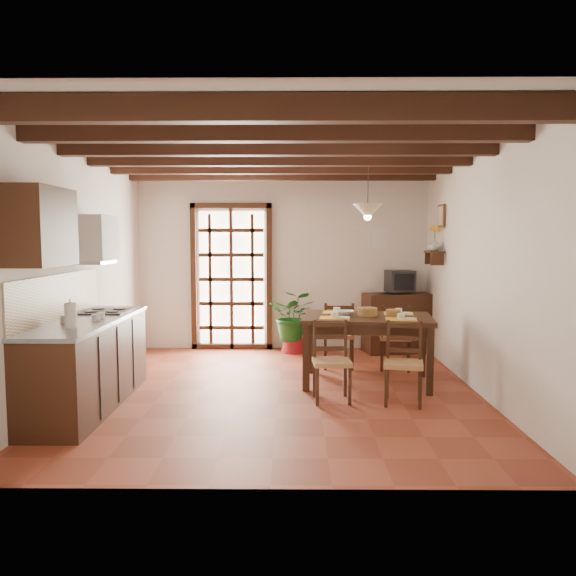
{
  "coord_description": "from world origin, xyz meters",
  "views": [
    {
      "loc": [
        0.16,
        -6.28,
        1.76
      ],
      "look_at": [
        0.1,
        0.4,
        1.15
      ],
      "focal_mm": 35.0,
      "sensor_mm": 36.0,
      "label": 1
    }
  ],
  "objects_px": {
    "chair_far_left": "(338,347)",
    "potted_plant": "(293,315)",
    "sideboard": "(399,323)",
    "pendant_lamp": "(368,210)",
    "dining_table": "(367,325)",
    "kitchen_counter": "(88,362)",
    "chair_near_left": "(332,376)",
    "chair_near_right": "(403,378)",
    "chair_far_right": "(395,349)",
    "crt_tv": "(400,281)"
  },
  "relations": [
    {
      "from": "chair_far_left",
      "to": "potted_plant",
      "type": "xyz_separation_m",
      "value": [
        -0.61,
        1.01,
        0.29
      ]
    },
    {
      "from": "potted_plant",
      "to": "dining_table",
      "type": "bearing_deg",
      "value": -64.09
    },
    {
      "from": "chair_far_right",
      "to": "crt_tv",
      "type": "bearing_deg",
      "value": -93.02
    },
    {
      "from": "dining_table",
      "to": "chair_near_left",
      "type": "relative_size",
      "value": 1.88
    },
    {
      "from": "sideboard",
      "to": "chair_near_left",
      "type": "bearing_deg",
      "value": -125.74
    },
    {
      "from": "chair_far_right",
      "to": "kitchen_counter",
      "type": "bearing_deg",
      "value": 35.72
    },
    {
      "from": "chair_far_right",
      "to": "chair_near_right",
      "type": "bearing_deg",
      "value": 92.8
    },
    {
      "from": "chair_near_left",
      "to": "pendant_lamp",
      "type": "xyz_separation_m",
      "value": [
        0.47,
        0.82,
        1.81
      ]
    },
    {
      "from": "dining_table",
      "to": "potted_plant",
      "type": "distance_m",
      "value": 2.03
    },
    {
      "from": "chair_near_left",
      "to": "chair_near_right",
      "type": "xyz_separation_m",
      "value": [
        0.75,
        -0.09,
        0.0
      ]
    },
    {
      "from": "kitchen_counter",
      "to": "pendant_lamp",
      "type": "height_order",
      "value": "pendant_lamp"
    },
    {
      "from": "dining_table",
      "to": "chair_far_right",
      "type": "distance_m",
      "value": 0.97
    },
    {
      "from": "chair_far_left",
      "to": "potted_plant",
      "type": "relative_size",
      "value": 0.45
    },
    {
      "from": "sideboard",
      "to": "potted_plant",
      "type": "relative_size",
      "value": 0.53
    },
    {
      "from": "chair_near_left",
      "to": "pendant_lamp",
      "type": "distance_m",
      "value": 2.04
    },
    {
      "from": "chair_near_right",
      "to": "chair_far_right",
      "type": "relative_size",
      "value": 0.99
    },
    {
      "from": "kitchen_counter",
      "to": "sideboard",
      "type": "height_order",
      "value": "kitchen_counter"
    },
    {
      "from": "pendant_lamp",
      "to": "potted_plant",
      "type": "bearing_deg",
      "value": 117.2
    },
    {
      "from": "dining_table",
      "to": "sideboard",
      "type": "xyz_separation_m",
      "value": [
        0.73,
        1.87,
        -0.26
      ]
    },
    {
      "from": "sideboard",
      "to": "pendant_lamp",
      "type": "bearing_deg",
      "value": -123.26
    },
    {
      "from": "kitchen_counter",
      "to": "dining_table",
      "type": "xyz_separation_m",
      "value": [
        3.0,
        0.96,
        0.24
      ]
    },
    {
      "from": "chair_near_right",
      "to": "pendant_lamp",
      "type": "distance_m",
      "value": 2.04
    },
    {
      "from": "chair_far_left",
      "to": "chair_far_right",
      "type": "xyz_separation_m",
      "value": [
        0.75,
        -0.09,
        -0.01
      ]
    },
    {
      "from": "chair_near_left",
      "to": "chair_far_left",
      "type": "relative_size",
      "value": 0.96
    },
    {
      "from": "kitchen_counter",
      "to": "chair_near_left",
      "type": "distance_m",
      "value": 2.55
    },
    {
      "from": "dining_table",
      "to": "crt_tv",
      "type": "distance_m",
      "value": 2.04
    },
    {
      "from": "chair_near_left",
      "to": "crt_tv",
      "type": "xyz_separation_m",
      "value": [
        1.21,
        2.58,
        0.82
      ]
    },
    {
      "from": "potted_plant",
      "to": "pendant_lamp",
      "type": "xyz_separation_m",
      "value": [
        0.88,
        -1.72,
        1.51
      ]
    },
    {
      "from": "kitchen_counter",
      "to": "pendant_lamp",
      "type": "relative_size",
      "value": 2.66
    },
    {
      "from": "kitchen_counter",
      "to": "dining_table",
      "type": "bearing_deg",
      "value": 17.68
    },
    {
      "from": "dining_table",
      "to": "crt_tv",
      "type": "bearing_deg",
      "value": 75.69
    },
    {
      "from": "chair_near_left",
      "to": "chair_near_right",
      "type": "height_order",
      "value": "chair_near_right"
    },
    {
      "from": "chair_far_left",
      "to": "pendant_lamp",
      "type": "distance_m",
      "value": 1.95
    },
    {
      "from": "chair_far_left",
      "to": "pendant_lamp",
      "type": "relative_size",
      "value": 1.06
    },
    {
      "from": "chair_far_left",
      "to": "crt_tv",
      "type": "xyz_separation_m",
      "value": [
        1.01,
        1.05,
        0.81
      ]
    },
    {
      "from": "chair_far_left",
      "to": "sideboard",
      "type": "xyz_separation_m",
      "value": [
        1.01,
        1.05,
        0.17
      ]
    },
    {
      "from": "sideboard",
      "to": "pendant_lamp",
      "type": "distance_m",
      "value": 2.51
    },
    {
      "from": "chair_near_left",
      "to": "chair_far_right",
      "type": "distance_m",
      "value": 1.72
    },
    {
      "from": "chair_far_left",
      "to": "crt_tv",
      "type": "bearing_deg",
      "value": -131.36
    },
    {
      "from": "kitchen_counter",
      "to": "potted_plant",
      "type": "distance_m",
      "value": 3.5
    },
    {
      "from": "chair_near_right",
      "to": "chair_far_right",
      "type": "xyz_separation_m",
      "value": [
        0.19,
        1.54,
        0.0
      ]
    },
    {
      "from": "dining_table",
      "to": "potted_plant",
      "type": "bearing_deg",
      "value": 123.11
    },
    {
      "from": "sideboard",
      "to": "chair_far_left",
      "type": "bearing_deg",
      "value": -144.54
    },
    {
      "from": "potted_plant",
      "to": "pendant_lamp",
      "type": "relative_size",
      "value": 2.38
    },
    {
      "from": "dining_table",
      "to": "potted_plant",
      "type": "relative_size",
      "value": 0.81
    },
    {
      "from": "dining_table",
      "to": "chair_near_right",
      "type": "xyz_separation_m",
      "value": [
        0.28,
        -0.82,
        -0.44
      ]
    },
    {
      "from": "chair_near_right",
      "to": "pendant_lamp",
      "type": "bearing_deg",
      "value": 118.56
    },
    {
      "from": "potted_plant",
      "to": "pendant_lamp",
      "type": "height_order",
      "value": "pendant_lamp"
    },
    {
      "from": "kitchen_counter",
      "to": "chair_far_right",
      "type": "bearing_deg",
      "value": 25.78
    },
    {
      "from": "chair_near_right",
      "to": "sideboard",
      "type": "xyz_separation_m",
      "value": [
        0.46,
        2.68,
        0.18
      ]
    }
  ]
}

